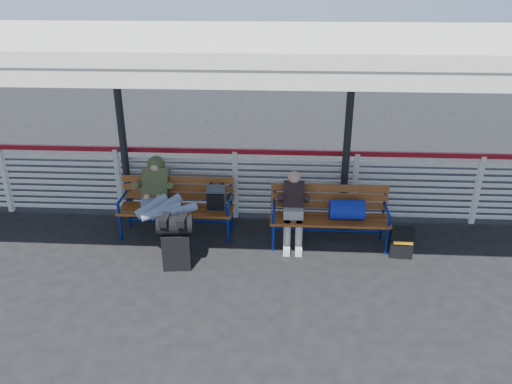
# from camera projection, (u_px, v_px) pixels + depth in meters

# --- Properties ---
(ground) EXTENTS (60.00, 60.00, 0.00)m
(ground) POSITION_uv_depth(u_px,v_px,m) (223.00, 278.00, 6.92)
(ground) COLOR black
(ground) RESTS_ON ground
(fence) EXTENTS (12.08, 0.08, 1.24)m
(fence) POSITION_uv_depth(u_px,v_px,m) (235.00, 182.00, 8.39)
(fence) COLOR silver
(fence) RESTS_ON ground
(canopy) EXTENTS (12.60, 3.60, 3.16)m
(canopy) POSITION_uv_depth(u_px,v_px,m) (224.00, 43.00, 6.50)
(canopy) COLOR silver
(canopy) RESTS_ON ground
(luggage_stack) EXTENTS (0.52, 0.33, 0.81)m
(luggage_stack) POSITION_uv_depth(u_px,v_px,m) (176.00, 240.00, 6.99)
(luggage_stack) COLOR black
(luggage_stack) RESTS_ON ground
(bench_left) EXTENTS (1.80, 0.56, 0.92)m
(bench_left) POSITION_uv_depth(u_px,v_px,m) (186.00, 201.00, 7.89)
(bench_left) COLOR brown
(bench_left) RESTS_ON ground
(bench_right) EXTENTS (1.80, 0.56, 0.92)m
(bench_right) POSITION_uv_depth(u_px,v_px,m) (337.00, 210.00, 7.56)
(bench_right) COLOR brown
(bench_right) RESTS_ON ground
(traveler_man) EXTENTS (0.94, 1.63, 0.77)m
(traveler_man) POSITION_uv_depth(u_px,v_px,m) (162.00, 202.00, 7.54)
(traveler_man) COLOR #8190AE
(traveler_man) RESTS_ON ground
(companion_person) EXTENTS (0.32, 0.66, 1.15)m
(companion_person) POSITION_uv_depth(u_px,v_px,m) (293.00, 209.00, 7.57)
(companion_person) COLOR #ABA79B
(companion_person) RESTS_ON ground
(suitcase_side) EXTENTS (0.34, 0.22, 0.46)m
(suitcase_side) POSITION_uv_depth(u_px,v_px,m) (401.00, 242.00, 7.36)
(suitcase_side) COLOR black
(suitcase_side) RESTS_ON ground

